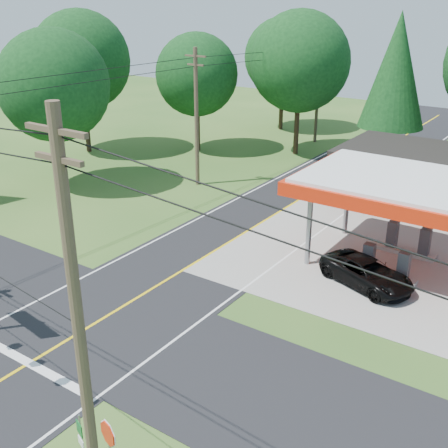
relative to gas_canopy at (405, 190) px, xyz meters
The scene contains 12 objects.
ground 16.38m from the gas_canopy, 124.70° to the right, with size 120.00×120.00×0.00m, color #2E581F.
main_highway 16.37m from the gas_canopy, 124.70° to the right, with size 8.00×120.00×0.02m, color black.
cross_road 16.37m from the gas_canopy, 124.70° to the right, with size 70.00×7.00×0.02m, color black.
lane_center_yellow 16.37m from the gas_canopy, 124.70° to the right, with size 0.15×110.00×0.00m, color yellow.
gas_canopy is the anchor object (origin of this frame).
utility_pole_near_right 20.13m from the gas_canopy, 94.29° to the right, with size 1.80×0.30×11.50m.
utility_pole_far_left 17.74m from the gas_canopy, 163.61° to the left, with size 1.80×0.30×10.00m.
utility_pole_north 26.92m from the gas_canopy, 125.17° to the left, with size 0.30×0.30×9.50m.
treeline_backdrop 14.09m from the gas_canopy, 126.61° to the left, with size 70.27×51.59×13.30m.
suv_car 4.70m from the gas_canopy, 99.46° to the right, with size 4.87×4.87×1.35m, color black.
octagonal_stop_sign 19.27m from the gas_canopy, 96.00° to the right, with size 0.83×0.28×2.45m.
route_sign_post 19.53m from the gas_canopy, 99.55° to the right, with size 0.41×0.18×2.08m.
Camera 1 is at (16.66, -14.29, 13.48)m, focal length 45.00 mm.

